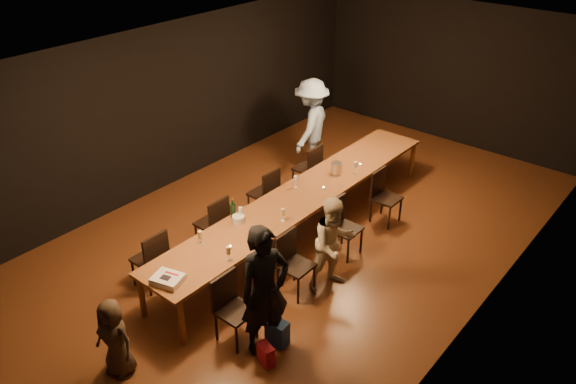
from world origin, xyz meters
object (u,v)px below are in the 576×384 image
Objects in this scene: woman_birthday at (265,291)px; chair_left_1 at (212,222)px; chair_left_2 at (263,193)px; ice_bucket at (336,168)px; chair_right_3 at (387,198)px; woman_tan at (334,244)px; plate_stack at (238,219)px; man_blue at (311,126)px; chair_right_2 at (346,228)px; birthday_cake at (168,279)px; chair_right_1 at (296,265)px; table at (302,197)px; chair_left_0 at (149,258)px; child at (115,337)px; chair_right_0 at (236,311)px; chair_left_3 at (307,168)px; champagne_bottle at (233,207)px.

chair_left_1 is at bearing 83.46° from woman_birthday.
chair_left_2 is 4.54× the size of ice_bucket.
chair_right_3 is 0.65× the size of woman_tan.
chair_left_2 is 1.42m from plate_stack.
plate_stack is at bearing 2.27° from man_blue.
woman_birthday is at bearing 9.37° from chair_right_2.
woman_birthday is 4.06× the size of birthday_cake.
chair_right_1 is 5.13× the size of plate_stack.
woman_birthday is (1.22, -2.26, 0.18)m from table.
ice_bucket is at bearing 84.05° from plate_stack.
chair_right_2 is at bearing 31.26° from man_blue.
chair_right_3 is at bearing 26.66° from woman_birthday.
woman_tan is at bearing 25.64° from man_blue.
man_blue is (-2.18, 0.74, 0.46)m from chair_right_3.
child reaches higher than chair_left_0.
child reaches higher than ice_bucket.
birthday_cake is (-0.79, -0.38, 0.33)m from chair_right_0.
chair_left_2 reaches higher than table.
chair_left_2 is 0.50× the size of man_blue.
chair_right_0 is 1.62m from plate_stack.
chair_left_3 is 0.65× the size of woman_tan.
birthday_cake is at bearing -150.01° from chair_left_1.
champagne_bottle is (-1.52, -0.43, 0.20)m from woman_tan.
chair_left_2 is at bearing 111.94° from champagne_bottle.
table is 6.45× the size of chair_right_1.
birthday_cake is at bearing -0.61° from man_blue.
ice_bucket is at bearing 79.96° from child.
chair_left_1 is at bearing -177.47° from champagne_bottle.
woman_birthday reaches higher than chair_right_1.
chair_right_1 is at bearing -54.69° from table.
child is at bearing -101.43° from birthday_cake.
man_blue reaches higher than ice_bucket.
woman_birthday is at bearing 14.24° from man_blue.
plate_stack is (1.11, -3.17, -0.12)m from man_blue.
ice_bucket is at bearing -137.14° from chair_right_2.
chair_right_2 and chair_left_1 have the same top height.
woman_tan is at bearing 15.82° from champagne_bottle.
child is (0.14, -3.67, -0.18)m from table.
table is at bearing 74.91° from birthday_cake.
woman_tan is (0.30, 0.45, 0.25)m from chair_right_1.
chair_right_0 is 1.00× the size of chair_right_1.
child is (1.48, -5.61, -0.40)m from man_blue.
woman_tan is 0.77× the size of man_blue.
chair_left_0 is 2.14× the size of birthday_cake.
man_blue is at bearing 6.37° from chair_left_0.
chair_right_0 is 1.00× the size of chair_right_3.
woman_birthday reaches higher than plate_stack.
chair_left_0 is 3.60m from chair_left_3.
chair_right_2 is 2.08m from chair_left_1.
table is at bearing -90.00° from chair_left_2.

